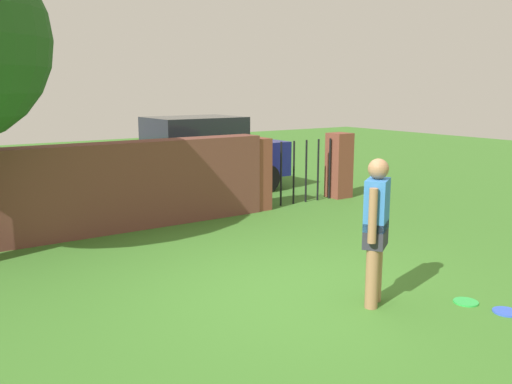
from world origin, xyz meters
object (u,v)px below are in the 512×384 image
frisbee_green (466,302)px  frisbee_blue (506,312)px  person (376,225)px  car (195,155)px

frisbee_green → frisbee_blue: size_ratio=1.00×
person → frisbee_green: person is taller
person → car: 7.00m
person → frisbee_green: 1.37m
car → frisbee_green: (-0.58, -7.41, -0.85)m
person → frisbee_blue: person is taller
car → frisbee_blue: (-0.46, -7.82, -0.85)m
person → car: car is taller
frisbee_green → car: bearing=85.6°
person → frisbee_blue: bearing=-77.6°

